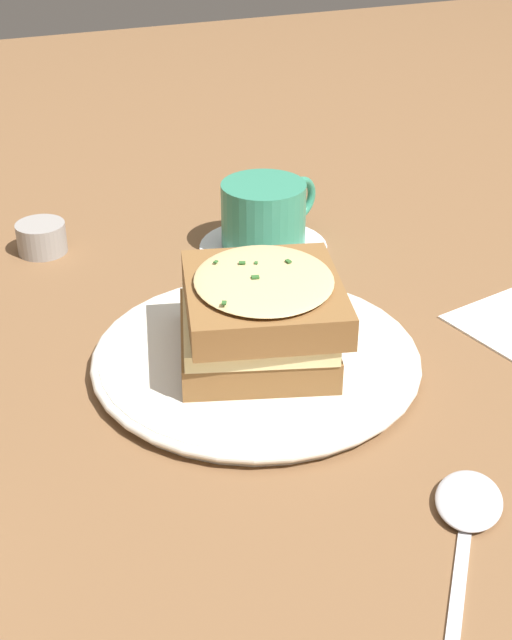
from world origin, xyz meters
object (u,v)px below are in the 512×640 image
at_px(sandwich, 259,315).
at_px(condiment_pot, 42,238).
at_px(dinner_plate, 256,358).
at_px(teacup_with_saucer, 265,218).
at_px(spoon, 468,511).

xyz_separation_m(sandwich, condiment_pot, (0.28, 0.12, -0.03)).
relative_size(dinner_plate, sandwich, 1.61).
relative_size(teacup_with_saucer, spoon, 0.91).
distance_m(sandwich, condiment_pot, 0.30).
height_order(teacup_with_saucer, spoon, teacup_with_saucer).
xyz_separation_m(dinner_plate, teacup_with_saucer, (0.20, -0.09, 0.02)).
distance_m(teacup_with_saucer, spoon, 0.41).
relative_size(dinner_plate, teacup_with_saucer, 1.91).
xyz_separation_m(dinner_plate, spoon, (-0.21, -0.06, -0.00)).
height_order(dinner_plate, spoon, dinner_plate).
distance_m(spoon, condiment_pot, 0.51).
bearing_deg(teacup_with_saucer, dinner_plate, -138.68).
bearing_deg(condiment_pot, teacup_with_saucer, -109.79).
relative_size(dinner_plate, spoon, 1.74).
height_order(teacup_with_saucer, condiment_pot, teacup_with_saucer).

